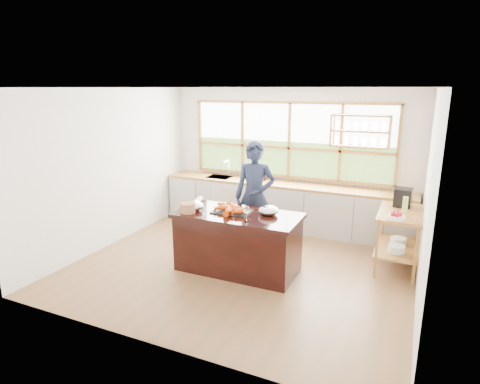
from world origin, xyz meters
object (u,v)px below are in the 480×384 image
Objects in this scene: wicker_basket at (188,208)px; island at (238,242)px; espresso_machine at (403,197)px; cook at (255,197)px.

island is at bearing 19.74° from wicker_basket.
wicker_basket is (-2.89, -1.66, -0.07)m from espresso_machine.
espresso_machine is (2.19, 1.41, 0.59)m from island.
island is 2.67m from espresso_machine.
wicker_basket reaches higher than island.
wicker_basket is at bearing -145.60° from espresso_machine.
espresso_machine is 1.27× the size of wicker_basket.
cook reaches higher than espresso_machine.
cook is 2.34m from espresso_machine.
island is 1.00m from cook.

